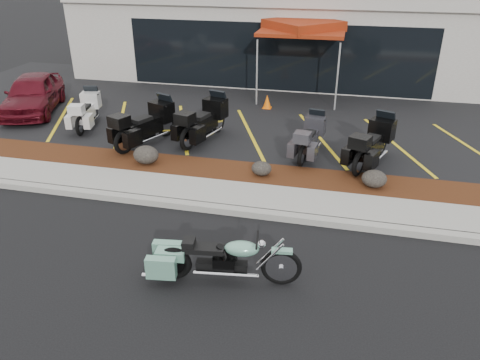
% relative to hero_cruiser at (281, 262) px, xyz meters
% --- Properties ---
extents(ground, '(90.00, 90.00, 0.00)m').
position_rel_hero_cruiser_xyz_m(ground, '(-2.03, 1.31, -0.48)').
color(ground, black).
rests_on(ground, ground).
extents(curb, '(24.00, 0.25, 0.15)m').
position_rel_hero_cruiser_xyz_m(curb, '(-2.03, 2.21, -0.40)').
color(curb, gray).
rests_on(curb, ground).
extents(sidewalk, '(24.00, 1.20, 0.15)m').
position_rel_hero_cruiser_xyz_m(sidewalk, '(-2.03, 2.91, -0.40)').
color(sidewalk, gray).
rests_on(sidewalk, ground).
extents(mulch_bed, '(24.00, 1.20, 0.16)m').
position_rel_hero_cruiser_xyz_m(mulch_bed, '(-2.03, 4.11, -0.40)').
color(mulch_bed, '#35180C').
rests_on(mulch_bed, ground).
extents(upper_lot, '(26.00, 9.60, 0.15)m').
position_rel_hero_cruiser_xyz_m(upper_lot, '(-2.03, 9.51, -0.40)').
color(upper_lot, black).
rests_on(upper_lot, ground).
extents(dealership_building, '(18.00, 8.16, 4.00)m').
position_rel_hero_cruiser_xyz_m(dealership_building, '(-2.03, 15.78, 1.53)').
color(dealership_building, '#A19B92').
rests_on(dealership_building, ground).
extents(boulder_left, '(0.69, 0.57, 0.49)m').
position_rel_hero_cruiser_xyz_m(boulder_left, '(-4.25, 4.00, -0.07)').
color(boulder_left, black).
rests_on(boulder_left, mulch_bed).
extents(boulder_mid, '(0.51, 0.43, 0.36)m').
position_rel_hero_cruiser_xyz_m(boulder_mid, '(-1.10, 3.99, -0.13)').
color(boulder_mid, black).
rests_on(boulder_mid, mulch_bed).
extents(boulder_right, '(0.60, 0.50, 0.43)m').
position_rel_hero_cruiser_xyz_m(boulder_right, '(1.66, 3.95, -0.10)').
color(boulder_right, black).
rests_on(boulder_right, mulch_bed).
extents(hero_cruiser, '(2.77, 1.03, 0.95)m').
position_rel_hero_cruiser_xyz_m(hero_cruiser, '(0.00, 0.00, 0.00)').
color(hero_cruiser, '#69A48A').
rests_on(hero_cruiser, ground).
extents(touring_white, '(1.19, 2.14, 1.17)m').
position_rel_hero_cruiser_xyz_m(touring_white, '(-7.39, 6.94, 0.26)').
color(touring_white, silver).
rests_on(touring_white, upper_lot).
extents(touring_black_front, '(1.71, 2.48, 1.35)m').
position_rel_hero_cruiser_xyz_m(touring_black_front, '(-4.46, 6.05, 0.35)').
color(touring_black_front, black).
rests_on(touring_black_front, upper_lot).
extents(touring_black_mid, '(1.47, 2.46, 1.34)m').
position_rel_hero_cruiser_xyz_m(touring_black_mid, '(-3.01, 6.75, 0.35)').
color(touring_black_mid, black).
rests_on(touring_black_mid, upper_lot).
extents(touring_grey, '(1.06, 2.07, 1.15)m').
position_rel_hero_cruiser_xyz_m(touring_grey, '(0.05, 6.20, 0.25)').
color(touring_grey, '#303035').
rests_on(touring_grey, upper_lot).
extents(touring_black_rear, '(1.63, 2.39, 1.30)m').
position_rel_hero_cruiser_xyz_m(touring_black_rear, '(1.89, 6.01, 0.32)').
color(touring_black_rear, black).
rests_on(touring_black_rear, upper_lot).
extents(parked_car, '(2.77, 4.14, 1.31)m').
position_rel_hero_cruiser_xyz_m(parked_car, '(-9.86, 7.29, 0.33)').
color(parked_car, '#4F0B15').
rests_on(parked_car, upper_lot).
extents(traffic_cone, '(0.35, 0.35, 0.49)m').
position_rel_hero_cruiser_xyz_m(traffic_cone, '(-1.95, 9.54, -0.08)').
color(traffic_cone, '#FA6708').
rests_on(traffic_cone, upper_lot).
extents(popup_canopy, '(3.80, 3.80, 2.85)m').
position_rel_hero_cruiser_xyz_m(popup_canopy, '(-0.98, 11.31, 2.26)').
color(popup_canopy, silver).
rests_on(popup_canopy, upper_lot).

